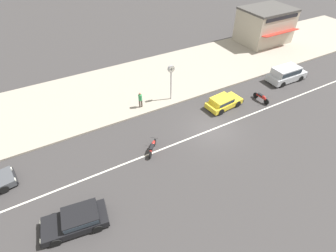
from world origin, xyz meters
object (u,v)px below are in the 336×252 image
Objects in this scene: shopfront_corner_warung at (265,25)px; hatchback_black_2 at (77,219)px; street_clock at (171,74)px; pedestrian_near_clock at (140,99)px; minivan_silver_1 at (286,73)px; hatchback_yellow_3 at (223,102)px; motorcycle_1 at (261,97)px; motorcycle_0 at (153,147)px.

hatchback_black_2 is at bearing -152.75° from shopfront_corner_warung.
street_clock is (11.17, 8.71, 2.20)m from hatchback_black_2.
shopfront_corner_warung is (20.90, 6.04, 1.27)m from pedestrian_near_clock.
hatchback_black_2 is 12.01m from pedestrian_near_clock.
hatchback_yellow_3 is at bearing -175.82° from minivan_silver_1.
pedestrian_near_clock is 0.24× the size of shopfront_corner_warung.
hatchback_yellow_3 is at bearing -145.85° from shopfront_corner_warung.
shopfront_corner_warung reaches higher than hatchback_black_2.
pedestrian_near_clock is 21.79m from shopfront_corner_warung.
hatchback_yellow_3 is (14.86, 5.35, -0.00)m from hatchback_black_2.
motorcycle_1 is at bearing 13.07° from hatchback_black_2.
shopfront_corner_warung is at bearing 27.25° from hatchback_black_2.
motorcycle_1 is (12.14, 0.98, -0.00)m from motorcycle_0.
motorcycle_0 is (-8.30, -1.99, -0.16)m from hatchback_yellow_3.
pedestrian_near_clock is at bearing 74.72° from motorcycle_0.
motorcycle_1 is 11.58m from pedestrian_near_clock.
motorcycle_0 is at bearing -130.79° from street_clock.
motorcycle_0 is at bearing -175.40° from motorcycle_1.
minivan_silver_1 is at bearing -120.44° from shopfront_corner_warung.
motorcycle_1 is (3.84, -1.01, -0.16)m from hatchback_yellow_3.
motorcycle_0 is 0.44× the size of street_clock.
shopfront_corner_warung is at bearing 45.85° from motorcycle_1.
minivan_silver_1 is 10.45m from shopfront_corner_warung.
street_clock is (-7.53, 4.37, 2.37)m from motorcycle_1.
street_clock is at bearing 49.21° from motorcycle_0.
motorcycle_0 is at bearing -171.28° from minivan_silver_1.
street_clock is 2.30× the size of pedestrian_near_clock.
minivan_silver_1 is at bearing 18.24° from motorcycle_1.
hatchback_yellow_3 is 7.67m from pedestrian_near_clock.
minivan_silver_1 is 2.34× the size of motorcycle_1.
street_clock is at bearing 167.83° from minivan_silver_1.
hatchback_yellow_3 is 2.39× the size of pedestrian_near_clock.
motorcycle_0 is 0.24× the size of shopfront_corner_warung.
shopfront_corner_warung is (14.11, 9.57, 1.72)m from hatchback_yellow_3.
hatchback_black_2 is 2.59× the size of motorcycle_0.
motorcycle_0 is (6.56, 3.37, -0.17)m from hatchback_black_2.
minivan_silver_1 is 24.48m from hatchback_black_2.
shopfront_corner_warung reaches higher than hatchback_yellow_3.
hatchback_black_2 is 0.62× the size of shopfront_corner_warung.
hatchback_black_2 and hatchback_yellow_3 have the same top height.
minivan_silver_1 is at bearing 14.19° from hatchback_black_2.
minivan_silver_1 is at bearing -10.42° from pedestrian_near_clock.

